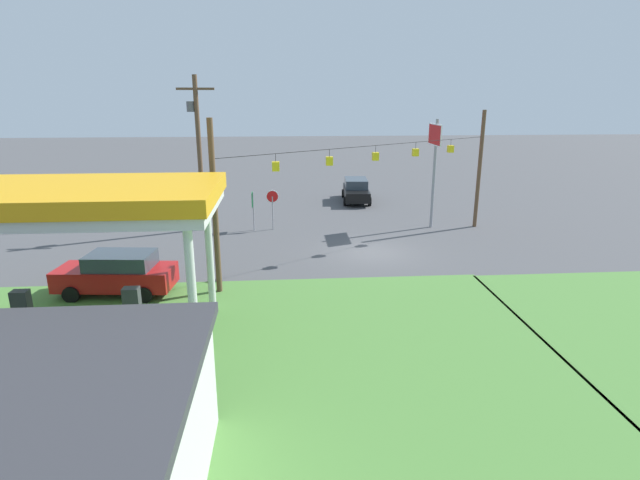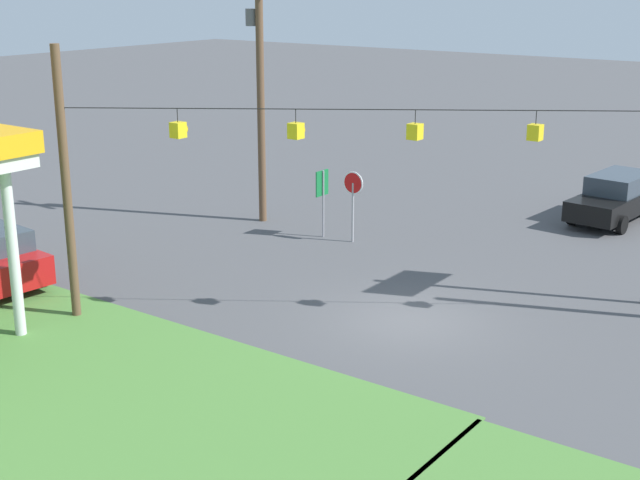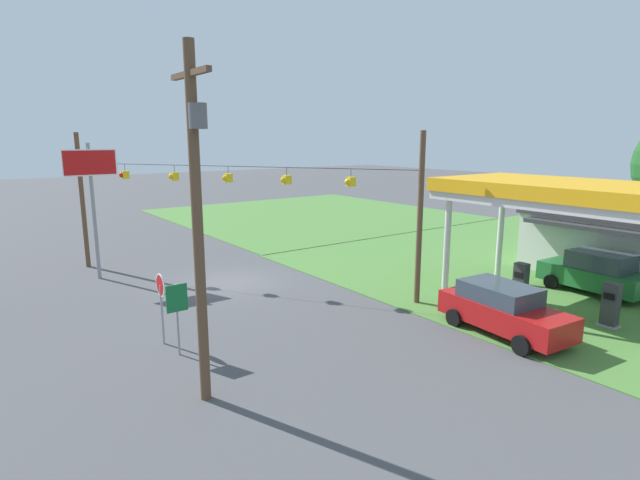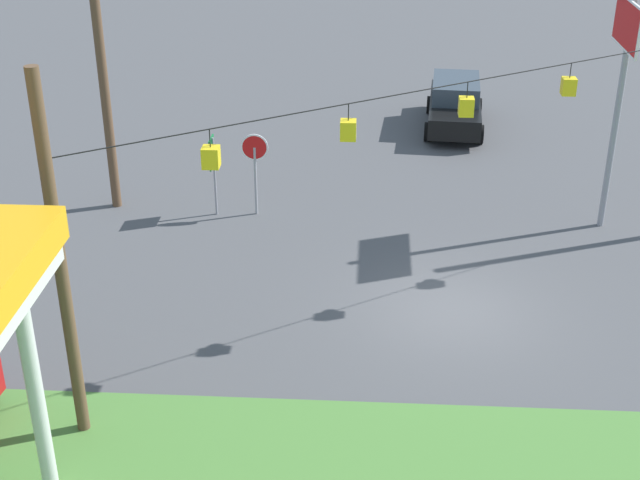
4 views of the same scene
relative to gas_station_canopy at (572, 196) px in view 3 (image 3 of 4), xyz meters
name	(u,v)px [view 3 (image 3 of 4)]	position (x,y,z in m)	size (l,w,h in m)	color
ground_plane	(232,282)	(-11.89, -8.71, -4.78)	(160.00, 160.00, 0.00)	#4C4C4F
grass_verge_opposite_corner	(311,214)	(-27.89, 7.29, -4.76)	(24.00, 24.00, 0.04)	#4C7F38
gas_station_canopy	(572,196)	(0.00, 0.00, 0.00)	(10.01, 5.34, 5.30)	silver
fuel_pump_near	(520,284)	(-1.84, 0.00, -3.96)	(0.71, 0.56, 1.73)	gray
fuel_pump_far	(611,306)	(1.84, 0.00, -3.96)	(0.71, 0.56, 1.73)	gray
car_at_pumps_front	(503,309)	(-0.15, -3.79, -3.84)	(4.94, 2.45, 1.81)	#AD1414
car_at_pumps_rear	(595,272)	(-0.53, 3.79, -3.78)	(4.60, 2.33, 1.96)	#1E602D
stop_sign_roadside	(161,293)	(-6.51, -13.97, -2.96)	(0.80, 0.08, 2.50)	#99999E
stop_sign_overhead	(91,181)	(-16.50, -13.78, 0.15)	(0.22, 2.49, 6.75)	gray
route_sign	(177,305)	(-5.29, -13.87, -3.07)	(0.10, 0.70, 2.40)	gray
utility_pole_main	(198,210)	(-2.15, -14.31, 0.42)	(2.20, 0.44, 9.27)	brown
signal_span_gantry	(229,200)	(-11.89, -8.73, -0.72)	(15.29, 10.24, 7.27)	brown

